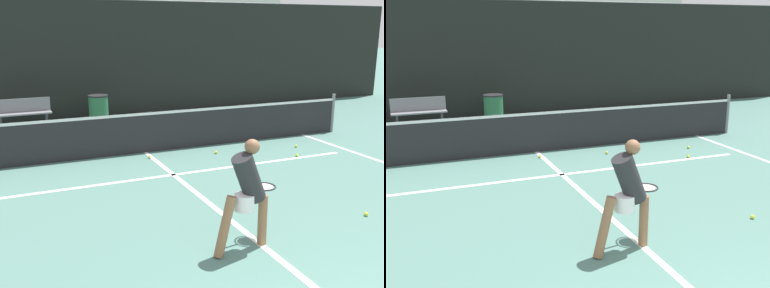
# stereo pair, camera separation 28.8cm
# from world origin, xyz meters

# --- Properties ---
(court_service_line) EXTENTS (8.25, 0.10, 0.01)m
(court_service_line) POSITION_xyz_m (0.00, 6.05, 0.00)
(court_service_line) COLOR white
(court_service_line) RESTS_ON ground
(court_center_mark) EXTENTS (0.10, 7.01, 0.01)m
(court_center_mark) POSITION_xyz_m (0.00, 4.37, 0.00)
(court_center_mark) COLOR white
(court_center_mark) RESTS_ON ground
(net) EXTENTS (11.09, 0.09, 1.07)m
(net) POSITION_xyz_m (0.00, 7.88, 0.51)
(net) COLOR slate
(net) RESTS_ON ground
(fence_back) EXTENTS (24.00, 0.06, 3.74)m
(fence_back) POSITION_xyz_m (0.00, 12.84, 1.86)
(fence_back) COLOR black
(fence_back) RESTS_ON ground
(player_practicing) EXTENTS (1.13, 0.63, 1.50)m
(player_practicing) POSITION_xyz_m (-0.24, 2.79, 0.82)
(player_practicing) COLOR #8C6042
(player_practicing) RESTS_ON ground
(tennis_ball_scattered_2) EXTENTS (0.07, 0.07, 0.07)m
(tennis_ball_scattered_2) POSITION_xyz_m (3.53, 6.83, 0.03)
(tennis_ball_scattered_2) COLOR #D1E033
(tennis_ball_scattered_2) RESTS_ON ground
(tennis_ball_scattered_4) EXTENTS (0.07, 0.07, 0.07)m
(tennis_ball_scattered_4) POSITION_xyz_m (2.02, 2.96, 0.03)
(tennis_ball_scattered_4) COLOR #D1E033
(tennis_ball_scattered_4) RESTS_ON ground
(tennis_ball_scattered_6) EXTENTS (0.07, 0.07, 0.07)m
(tennis_ball_scattered_6) POSITION_xyz_m (1.47, 7.10, 0.03)
(tennis_ball_scattered_6) COLOR #D1E033
(tennis_ball_scattered_6) RESTS_ON ground
(tennis_ball_scattered_8) EXTENTS (0.07, 0.07, 0.07)m
(tennis_ball_scattered_8) POSITION_xyz_m (3.06, 6.16, 0.03)
(tennis_ball_scattered_8) COLOR #D1E033
(tennis_ball_scattered_8) RESTS_ON ground
(tennis_ball_scattered_10) EXTENTS (0.07, 0.07, 0.07)m
(tennis_ball_scattered_10) POSITION_xyz_m (-0.07, 7.36, 0.03)
(tennis_ball_scattered_10) COLOR #D1E033
(tennis_ball_scattered_10) RESTS_ON ground
(courtside_bench) EXTENTS (1.57, 0.42, 0.86)m
(courtside_bench) POSITION_xyz_m (-2.43, 11.82, 0.47)
(courtside_bench) COLOR slate
(courtside_bench) RESTS_ON ground
(trash_bin) EXTENTS (0.63, 0.63, 0.84)m
(trash_bin) POSITION_xyz_m (-0.22, 11.88, 0.42)
(trash_bin) COLOR #28603D
(trash_bin) RESTS_ON ground
(parked_car) EXTENTS (1.85, 4.58, 1.37)m
(parked_car) POSITION_xyz_m (1.57, 15.97, 0.58)
(parked_car) COLOR #B7B7BC
(parked_car) RESTS_ON ground
(building_far) EXTENTS (36.00, 2.40, 6.23)m
(building_far) POSITION_xyz_m (0.00, 30.23, 3.11)
(building_far) COLOR beige
(building_far) RESTS_ON ground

